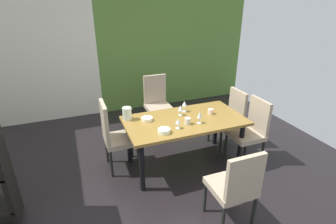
{
  "coord_description": "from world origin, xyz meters",
  "views": [
    {
      "loc": [
        -1.05,
        -2.63,
        2.31
      ],
      "look_at": [
        0.15,
        0.45,
        0.85
      ],
      "focal_mm": 28.0,
      "sensor_mm": 36.0,
      "label": 1
    }
  ],
  "objects_px": {
    "chair_head_near": "(236,185)",
    "wine_glass_west": "(181,108)",
    "cup_left": "(188,121)",
    "pitcher_east": "(127,113)",
    "wine_glass_south": "(184,104)",
    "serving_bowl_corner": "(164,131)",
    "serving_bowl_front": "(147,119)",
    "wine_glass_right": "(200,115)",
    "cup_rear": "(211,112)",
    "chair_head_far": "(157,101)",
    "chair_left_far": "(114,134)",
    "dining_table": "(185,125)",
    "chair_right_far": "(230,115)",
    "chair_right_near": "(251,129)",
    "wine_glass_near_shelf": "(178,122)"
  },
  "relations": [
    {
      "from": "wine_glass_near_shelf",
      "to": "wine_glass_right",
      "type": "height_order",
      "value": "wine_glass_right"
    },
    {
      "from": "chair_left_far",
      "to": "cup_rear",
      "type": "distance_m",
      "value": 1.41
    },
    {
      "from": "wine_glass_near_shelf",
      "to": "wine_glass_south",
      "type": "bearing_deg",
      "value": 56.91
    },
    {
      "from": "wine_glass_west",
      "to": "cup_rear",
      "type": "bearing_deg",
      "value": -15.4
    },
    {
      "from": "dining_table",
      "to": "chair_right_near",
      "type": "bearing_deg",
      "value": -15.53
    },
    {
      "from": "chair_head_near",
      "to": "cup_left",
      "type": "bearing_deg",
      "value": 92.31
    },
    {
      "from": "wine_glass_near_shelf",
      "to": "serving_bowl_corner",
      "type": "height_order",
      "value": "wine_glass_near_shelf"
    },
    {
      "from": "wine_glass_south",
      "to": "serving_bowl_corner",
      "type": "bearing_deg",
      "value": -135.04
    },
    {
      "from": "chair_right_near",
      "to": "wine_glass_near_shelf",
      "type": "distance_m",
      "value": 1.18
    },
    {
      "from": "chair_right_far",
      "to": "wine_glass_west",
      "type": "height_order",
      "value": "chair_right_far"
    },
    {
      "from": "wine_glass_west",
      "to": "cup_rear",
      "type": "height_order",
      "value": "wine_glass_west"
    },
    {
      "from": "chair_right_far",
      "to": "chair_head_near",
      "type": "xyz_separation_m",
      "value": [
        -0.93,
        -1.5,
        0.0
      ]
    },
    {
      "from": "wine_glass_west",
      "to": "serving_bowl_corner",
      "type": "height_order",
      "value": "wine_glass_west"
    },
    {
      "from": "serving_bowl_front",
      "to": "cup_left",
      "type": "height_order",
      "value": "cup_left"
    },
    {
      "from": "chair_left_far",
      "to": "chair_head_near",
      "type": "distance_m",
      "value": 1.79
    },
    {
      "from": "wine_glass_west",
      "to": "wine_glass_right",
      "type": "bearing_deg",
      "value": -67.97
    },
    {
      "from": "cup_rear",
      "to": "cup_left",
      "type": "bearing_deg",
      "value": -158.37
    },
    {
      "from": "chair_head_near",
      "to": "serving_bowl_front",
      "type": "relative_size",
      "value": 6.26
    },
    {
      "from": "chair_right_far",
      "to": "chair_left_far",
      "type": "distance_m",
      "value": 1.9
    },
    {
      "from": "serving_bowl_corner",
      "to": "chair_right_near",
      "type": "bearing_deg",
      "value": -0.1
    },
    {
      "from": "chair_right_near",
      "to": "serving_bowl_front",
      "type": "relative_size",
      "value": 6.42
    },
    {
      "from": "serving_bowl_front",
      "to": "chair_right_near",
      "type": "bearing_deg",
      "value": -15.99
    },
    {
      "from": "serving_bowl_front",
      "to": "pitcher_east",
      "type": "relative_size",
      "value": 0.84
    },
    {
      "from": "wine_glass_west",
      "to": "serving_bowl_corner",
      "type": "relative_size",
      "value": 0.97
    },
    {
      "from": "chair_head_near",
      "to": "chair_left_far",
      "type": "bearing_deg",
      "value": 122.91
    },
    {
      "from": "wine_glass_near_shelf",
      "to": "cup_rear",
      "type": "bearing_deg",
      "value": 21.56
    },
    {
      "from": "cup_left",
      "to": "pitcher_east",
      "type": "distance_m",
      "value": 0.84
    },
    {
      "from": "chair_head_near",
      "to": "wine_glass_near_shelf",
      "type": "height_order",
      "value": "chair_head_near"
    },
    {
      "from": "chair_left_far",
      "to": "serving_bowl_corner",
      "type": "distance_m",
      "value": 0.78
    },
    {
      "from": "dining_table",
      "to": "serving_bowl_corner",
      "type": "distance_m",
      "value": 0.5
    },
    {
      "from": "chair_head_near",
      "to": "serving_bowl_corner",
      "type": "height_order",
      "value": "chair_head_near"
    },
    {
      "from": "chair_head_near",
      "to": "cup_left",
      "type": "distance_m",
      "value": 1.12
    },
    {
      "from": "chair_left_far",
      "to": "cup_rear",
      "type": "height_order",
      "value": "chair_left_far"
    },
    {
      "from": "chair_right_far",
      "to": "cup_rear",
      "type": "height_order",
      "value": "chair_right_far"
    },
    {
      "from": "chair_head_near",
      "to": "serving_bowl_corner",
      "type": "relative_size",
      "value": 6.03
    },
    {
      "from": "wine_glass_west",
      "to": "wine_glass_south",
      "type": "distance_m",
      "value": 0.15
    },
    {
      "from": "wine_glass_right",
      "to": "wine_glass_south",
      "type": "xyz_separation_m",
      "value": [
        -0.03,
        0.43,
        0.0
      ]
    },
    {
      "from": "chair_head_near",
      "to": "wine_glass_west",
      "type": "bearing_deg",
      "value": 90.78
    },
    {
      "from": "chair_left_far",
      "to": "serving_bowl_front",
      "type": "xyz_separation_m",
      "value": [
        0.45,
        -0.11,
        0.2
      ]
    },
    {
      "from": "chair_right_far",
      "to": "chair_head_far",
      "type": "xyz_separation_m",
      "value": [
        -0.93,
        0.98,
        0.02
      ]
    },
    {
      "from": "wine_glass_right",
      "to": "serving_bowl_corner",
      "type": "relative_size",
      "value": 1.07
    },
    {
      "from": "chair_head_near",
      "to": "wine_glass_right",
      "type": "distance_m",
      "value": 1.11
    },
    {
      "from": "chair_left_far",
      "to": "wine_glass_right",
      "type": "bearing_deg",
      "value": 67.85
    },
    {
      "from": "chair_head_far",
      "to": "wine_glass_west",
      "type": "distance_m",
      "value": 1.13
    },
    {
      "from": "chair_right_far",
      "to": "wine_glass_right",
      "type": "height_order",
      "value": "chair_right_far"
    },
    {
      "from": "chair_head_near",
      "to": "wine_glass_west",
      "type": "height_order",
      "value": "chair_head_near"
    },
    {
      "from": "chair_head_far",
      "to": "cup_rear",
      "type": "bearing_deg",
      "value": 108.83
    },
    {
      "from": "chair_head_far",
      "to": "cup_rear",
      "type": "relative_size",
      "value": 12.79
    },
    {
      "from": "dining_table",
      "to": "wine_glass_right",
      "type": "relative_size",
      "value": 9.89
    },
    {
      "from": "chair_left_far",
      "to": "cup_left",
      "type": "bearing_deg",
      "value": 66.19
    }
  ]
}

